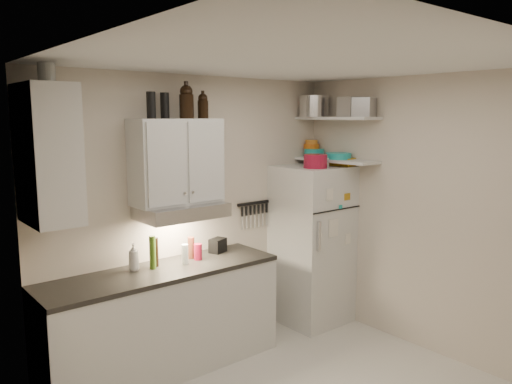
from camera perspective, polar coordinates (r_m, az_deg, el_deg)
ceiling at (r=3.59m, az=6.28°, el=14.83°), size 3.20×3.00×0.02m
back_wall at (r=4.84m, az=-6.90°, el=-2.37°), size 3.20×0.02×2.60m
left_wall at (r=2.82m, az=-18.11°, el=-10.80°), size 0.02×3.00×2.60m
right_wall at (r=4.94m, az=19.18°, el=-2.57°), size 0.02×3.00×2.60m
base_cabinet at (r=4.57m, az=-10.53°, el=-14.44°), size 2.10×0.60×0.88m
countertop at (r=4.41m, az=-10.69°, el=-8.93°), size 2.10×0.62×0.04m
upper_cabinet at (r=4.46m, az=-9.05°, el=3.46°), size 0.80×0.33×0.75m
side_cabinet at (r=3.87m, az=-22.70°, el=3.99°), size 0.33×0.55×1.00m
range_hood at (r=4.47m, az=-8.50°, el=-2.15°), size 0.76×0.46×0.12m
fridge at (r=5.45m, az=6.42°, el=-5.96°), size 0.70×0.68×1.70m
shelf_hi at (r=5.33m, az=9.23°, el=8.32°), size 0.30×0.95×0.03m
shelf_lo at (r=5.35m, az=9.12°, el=3.61°), size 0.30×0.95×0.03m
knife_strip at (r=5.22m, az=-0.27°, el=-1.28°), size 0.42×0.02×0.03m
dutch_oven at (r=5.09m, az=6.80°, el=3.51°), size 0.27×0.27×0.14m
book_stack at (r=5.38m, az=9.87°, el=3.44°), size 0.25×0.29×0.09m
spice_jar at (r=5.26m, az=8.07°, el=3.38°), size 0.06×0.06×0.09m
stock_pot at (r=5.49m, az=6.64°, el=9.71°), size 0.38×0.38×0.22m
tin_a at (r=5.29m, az=10.68°, el=9.54°), size 0.21×0.19×0.20m
tin_b at (r=5.12m, az=12.23°, el=9.45°), size 0.24×0.24×0.19m
bowl_teal at (r=5.59m, az=6.67°, el=4.47°), size 0.22×0.22×0.09m
bowl_orange at (r=5.64m, az=6.36°, el=5.23°), size 0.18×0.18×0.05m
bowl_yellow at (r=5.64m, az=6.37°, el=5.72°), size 0.14×0.14×0.04m
plates at (r=5.32m, az=9.41°, el=4.09°), size 0.31×0.31×0.07m
growler_a at (r=4.47m, az=-7.96°, el=10.22°), size 0.15×0.15×0.30m
growler_b at (r=4.60m, az=-6.08°, el=9.79°), size 0.11×0.11×0.23m
thermos_a at (r=4.44m, az=-10.38°, el=9.68°), size 0.08×0.08×0.22m
thermos_b at (r=4.26m, az=-11.90°, el=9.68°), size 0.09×0.09×0.22m
side_jar at (r=3.97m, az=-22.83°, el=12.50°), size 0.16×0.16×0.16m
soap_bottle at (r=4.39m, az=-13.82°, el=-7.05°), size 0.13×0.13×0.26m
pepper_mill at (r=4.66m, az=-7.43°, el=-6.33°), size 0.07×0.07×0.20m
oil_bottle at (r=4.39m, az=-11.74°, el=-6.79°), size 0.06×0.06×0.29m
vinegar_bottle at (r=4.46m, az=-11.43°, el=-6.76°), size 0.07×0.07×0.26m
clear_bottle at (r=4.50m, az=-8.12°, el=-7.05°), size 0.07×0.07×0.18m
red_jar at (r=4.62m, az=-6.65°, el=-6.81°), size 0.09×0.09×0.15m
caddy at (r=4.85m, az=-4.40°, el=-6.10°), size 0.19×0.16×0.14m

